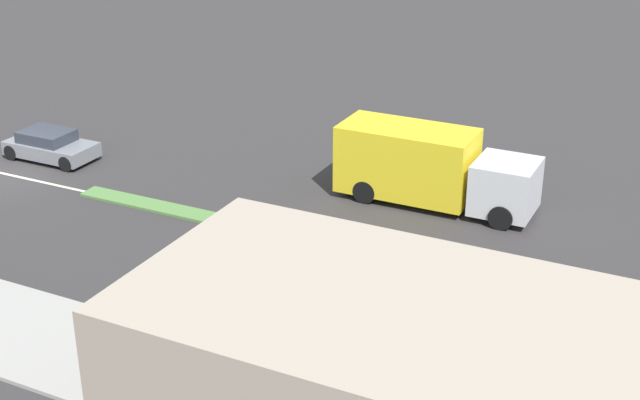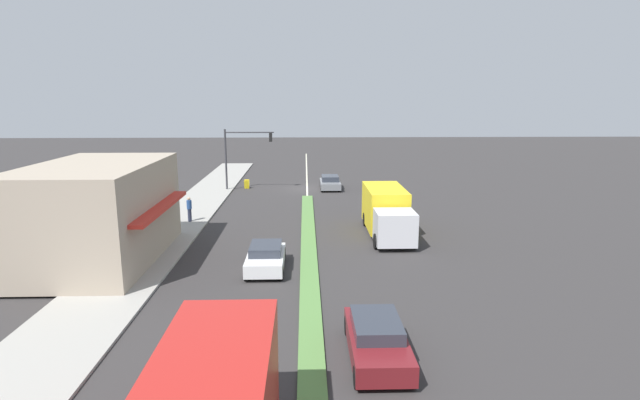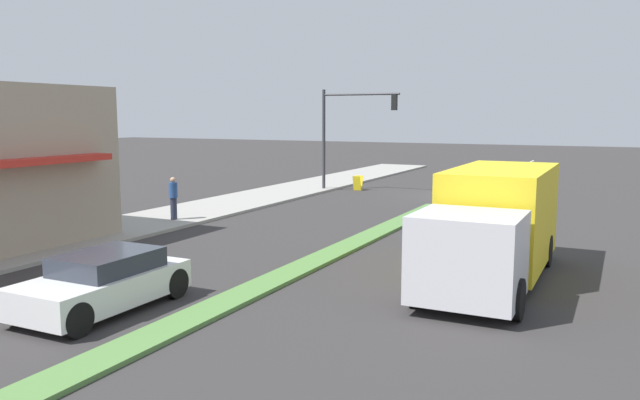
# 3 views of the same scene
# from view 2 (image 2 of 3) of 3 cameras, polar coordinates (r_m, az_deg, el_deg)

# --- Properties ---
(ground_plane) EXTENTS (160.00, 160.00, 0.00)m
(ground_plane) POSITION_cam_2_polar(r_m,az_deg,el_deg) (30.29, -1.33, -4.84)
(ground_plane) COLOR #333030
(sidewalk_right) EXTENTS (4.00, 73.00, 0.12)m
(sidewalk_right) POSITION_cam_2_polar(r_m,az_deg,el_deg) (31.07, -18.22, -4.89)
(sidewalk_right) COLOR #9E9B93
(sidewalk_right) RESTS_ON ground
(median_strip) EXTENTS (0.90, 46.00, 0.10)m
(median_strip) POSITION_cam_2_polar(r_m,az_deg,el_deg) (21.79, -1.15, -11.45)
(median_strip) COLOR #568442
(median_strip) RESTS_ON ground
(lane_marking_center) EXTENTS (0.16, 60.00, 0.01)m
(lane_marking_center) POSITION_cam_2_polar(r_m,az_deg,el_deg) (47.82, -1.49, 1.31)
(lane_marking_center) COLOR beige
(lane_marking_center) RESTS_ON ground
(building_corner_store) EXTENTS (6.62, 10.30, 5.13)m
(building_corner_store) POSITION_cam_2_polar(r_m,az_deg,el_deg) (28.66, -24.01, -1.28)
(building_corner_store) COLOR tan
(building_corner_store) RESTS_ON sidewalk_right
(traffic_signal_main) EXTENTS (4.59, 0.34, 5.60)m
(traffic_signal_main) POSITION_cam_2_polar(r_m,az_deg,el_deg) (47.05, -9.03, 5.79)
(traffic_signal_main) COLOR #333338
(traffic_signal_main) RESTS_ON sidewalk_right
(pedestrian) EXTENTS (0.34, 0.34, 1.71)m
(pedestrian) POSITION_cam_2_polar(r_m,az_deg,el_deg) (35.76, -14.71, -0.96)
(pedestrian) COLOR #282D42
(pedestrian) RESTS_ON sidewalk_right
(warning_aframe_sign) EXTENTS (0.45, 0.53, 0.84)m
(warning_aframe_sign) POSITION_cam_2_polar(r_m,az_deg,el_deg) (48.32, -8.37, 1.81)
(warning_aframe_sign) COLOR yellow
(warning_aframe_sign) RESTS_ON ground
(delivery_truck) EXTENTS (2.44, 7.50, 2.87)m
(delivery_truck) POSITION_cam_2_polar(r_m,az_deg,el_deg) (31.96, 7.64, -1.34)
(delivery_truck) COLOR silver
(delivery_truck) RESTS_ON ground
(suv_grey) EXTENTS (1.88, 3.89, 1.26)m
(suv_grey) POSITION_cam_2_polar(r_m,az_deg,el_deg) (47.55, 1.16, 2.00)
(suv_grey) COLOR slate
(suv_grey) RESTS_ON ground
(van_white) EXTENTS (1.87, 3.88, 1.28)m
(van_white) POSITION_cam_2_polar(r_m,az_deg,el_deg) (25.62, -6.21, -6.55)
(van_white) COLOR silver
(van_white) RESTS_ON ground
(sedan_maroon) EXTENTS (1.88, 4.34, 1.31)m
(sedan_maroon) POSITION_cam_2_polar(r_m,az_deg,el_deg) (17.48, 6.51, -15.54)
(sedan_maroon) COLOR maroon
(sedan_maroon) RESTS_ON ground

